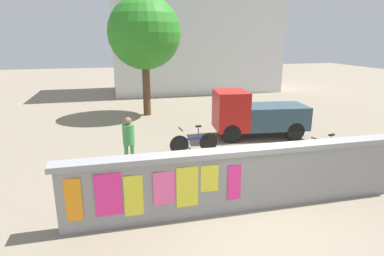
% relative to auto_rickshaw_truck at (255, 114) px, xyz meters
% --- Properties ---
extents(ground, '(60.00, 60.00, 0.00)m').
position_rel_auto_rickshaw_truck_xyz_m(ground, '(-2.46, 2.76, -0.90)').
color(ground, gray).
extents(poster_wall, '(8.49, 0.42, 1.48)m').
position_rel_auto_rickshaw_truck_xyz_m(poster_wall, '(-2.48, -5.24, -0.13)').
color(poster_wall, gray).
rests_on(poster_wall, ground).
extents(auto_rickshaw_truck, '(3.75, 1.91, 1.85)m').
position_rel_auto_rickshaw_truck_xyz_m(auto_rickshaw_truck, '(0.00, 0.00, 0.00)').
color(auto_rickshaw_truck, black).
rests_on(auto_rickshaw_truck, ground).
extents(motorcycle, '(1.90, 0.56, 0.87)m').
position_rel_auto_rickshaw_truck_xyz_m(motorcycle, '(-2.80, -3.31, -0.44)').
color(motorcycle, black).
rests_on(motorcycle, ground).
extents(bicycle_near, '(1.67, 0.56, 0.95)m').
position_rel_auto_rickshaw_truck_xyz_m(bicycle_near, '(0.94, -3.26, -0.54)').
color(bicycle_near, black).
rests_on(bicycle_near, ground).
extents(bicycle_far, '(1.71, 0.44, 0.95)m').
position_rel_auto_rickshaw_truck_xyz_m(bicycle_far, '(-2.80, -1.28, -0.54)').
color(bicycle_far, black).
rests_on(bicycle_far, ground).
extents(person_walking, '(0.36, 0.36, 1.62)m').
position_rel_auto_rickshaw_truck_xyz_m(person_walking, '(-5.02, -2.27, 0.09)').
color(person_walking, '#3F994C').
rests_on(person_walking, ground).
extents(tree_roadside, '(3.50, 3.50, 5.79)m').
position_rel_auto_rickshaw_truck_xyz_m(tree_roadside, '(-3.73, 4.80, 3.11)').
color(tree_roadside, brown).
rests_on(tree_roadside, ground).
extents(building_background, '(11.93, 5.51, 8.98)m').
position_rel_auto_rickshaw_truck_xyz_m(building_background, '(0.61, 12.25, 3.61)').
color(building_background, silver).
rests_on(building_background, ground).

